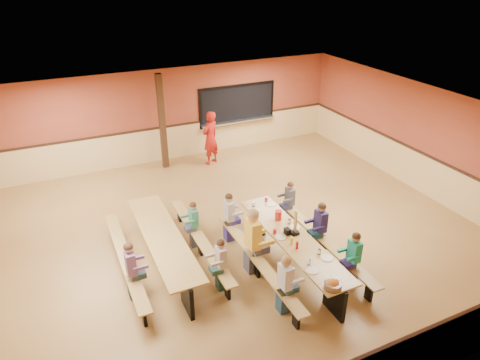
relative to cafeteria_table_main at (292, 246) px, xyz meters
name	(u,v)px	position (x,y,z in m)	size (l,w,h in m)	color
ground	(225,235)	(-0.86, 1.66, -0.53)	(12.00, 12.00, 0.00)	olive
room_envelope	(224,211)	(-0.86, 1.66, 0.16)	(12.04, 10.04, 3.02)	#99432C
kitchen_pass_through	(237,106)	(1.74, 6.62, 0.96)	(2.78, 0.28, 1.38)	black
structural_post	(162,122)	(-1.06, 6.06, 0.97)	(0.18, 0.18, 3.00)	#321F10
cafeteria_table_main	(292,246)	(0.00, 0.00, 0.00)	(1.91, 3.70, 0.74)	#A78242
cafeteria_table_second	(163,244)	(-2.47, 1.21, 0.00)	(1.91, 3.70, 0.74)	#A78242
seated_child_white_left	(285,285)	(-0.83, -1.10, 0.09)	(0.38, 0.31, 1.24)	silver
seated_adult_yellow	(253,241)	(-0.83, 0.23, 0.21)	(0.50, 0.41, 1.48)	yellow
seated_child_grey_left	(229,217)	(-0.83, 1.47, 0.09)	(0.38, 0.31, 1.22)	#BABABA
seated_child_teal_right	(353,259)	(0.83, -0.99, 0.07)	(0.36, 0.30, 1.20)	teal
seated_child_navy_right	(320,228)	(0.83, 0.19, 0.10)	(0.39, 0.32, 1.25)	navy
seated_child_char_right	(289,203)	(0.83, 1.50, 0.05)	(0.34, 0.28, 1.14)	#464850
seated_child_purple_sec	(132,271)	(-3.30, 0.48, 0.10)	(0.39, 0.32, 1.24)	slate
seated_child_green_sec	(194,225)	(-1.65, 1.58, 0.04)	(0.34, 0.27, 1.14)	#348366
seated_child_tan_sec	(221,265)	(-1.65, -0.03, 0.05)	(0.35, 0.28, 1.16)	#B7A596
standing_woman	(210,138)	(0.37, 5.71, 0.35)	(0.64, 0.42, 1.76)	#AF1914
punch_pitcher	(278,215)	(0.06, 0.74, 0.32)	(0.16, 0.16, 0.22)	red
chip_bowl	(333,285)	(-0.17, -1.65, 0.29)	(0.32, 0.32, 0.15)	orange
napkin_dispenser	(287,231)	(-0.04, 0.16, 0.28)	(0.10, 0.14, 0.13)	black
condiment_mustard	(292,241)	(-0.15, -0.20, 0.30)	(0.06, 0.06, 0.17)	yellow
condiment_ketchup	(297,245)	(-0.13, -0.38, 0.30)	(0.06, 0.06, 0.17)	#B2140F
table_paddle	(295,229)	(0.10, 0.09, 0.35)	(0.16, 0.16, 0.56)	black
place_settings	(293,235)	(0.00, 0.00, 0.27)	(0.65, 3.30, 0.11)	beige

